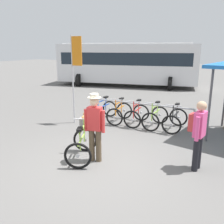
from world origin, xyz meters
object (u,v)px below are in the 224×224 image
(racked_bike_blue, at_px, (103,111))
(racked_bike_black, at_px, (175,120))
(racked_bike_lime, at_px, (155,117))
(banner_flag, at_px, (75,63))
(person_with_featured_bike, at_px, (95,125))
(racked_bike_red, at_px, (137,115))
(bus_distant, at_px, (126,62))
(pedestrian_with_backpack, at_px, (198,131))
(featured_bicycle, at_px, (82,140))
(racked_bike_orange, at_px, (120,113))

(racked_bike_blue, relative_size, racked_bike_black, 1.00)
(racked_bike_lime, bearing_deg, banner_flag, -162.67)
(racked_bike_blue, relative_size, person_with_featured_bike, 0.64)
(racked_bike_red, bearing_deg, racked_bike_black, 0.36)
(bus_distant, bearing_deg, racked_bike_black, -56.93)
(racked_bike_lime, distance_m, pedestrian_with_backpack, 3.18)
(racked_bike_blue, distance_m, featured_bicycle, 3.43)
(featured_bicycle, xyz_separation_m, bus_distant, (-3.91, 11.77, 1.25))
(racked_bike_lime, xyz_separation_m, pedestrian_with_backpack, (1.77, -2.58, 0.57))
(bus_distant, bearing_deg, racked_bike_blue, -72.15)
(racked_bike_blue, height_order, person_with_featured_bike, person_with_featured_bike)
(racked_bike_orange, height_order, featured_bicycle, featured_bicycle)
(racked_bike_red, bearing_deg, racked_bike_blue, -179.64)
(pedestrian_with_backpack, bearing_deg, racked_bike_red, 133.79)
(racked_bike_lime, distance_m, banner_flag, 3.44)
(racked_bike_lime, bearing_deg, featured_bicycle, -106.19)
(featured_bicycle, relative_size, bus_distant, 0.12)
(racked_bike_black, relative_size, banner_flag, 0.35)
(racked_bike_orange, xyz_separation_m, banner_flag, (-1.36, -0.85, 1.86))
(racked_bike_blue, xyz_separation_m, racked_bike_red, (1.40, 0.01, -0.00))
(racked_bike_lime, bearing_deg, racked_bike_blue, -179.64)
(featured_bicycle, relative_size, banner_flag, 0.39)
(racked_bike_blue, distance_m, person_with_featured_bike, 3.65)
(banner_flag, bearing_deg, racked_bike_blue, 52.14)
(racked_bike_orange, relative_size, featured_bicycle, 0.90)
(racked_bike_red, xyz_separation_m, bus_distant, (-4.15, 8.53, 1.37))
(racked_bike_red, xyz_separation_m, racked_bike_black, (1.40, 0.01, -0.00))
(racked_bike_lime, relative_size, bus_distant, 0.11)
(featured_bicycle, relative_size, pedestrian_with_backpack, 0.77)
(racked_bike_red, bearing_deg, pedestrian_with_backpack, -46.21)
(racked_bike_red, distance_m, banner_flag, 2.91)
(racked_bike_blue, xyz_separation_m, person_with_featured_bike, (1.55, -3.25, 0.58))
(racked_bike_lime, height_order, pedestrian_with_backpack, pedestrian_with_backpack)
(racked_bike_lime, bearing_deg, pedestrian_with_backpack, -55.56)
(person_with_featured_bike, bearing_deg, bus_distant, 110.03)
(racked_bike_blue, bearing_deg, racked_bike_red, 0.36)
(racked_bike_red, relative_size, racked_bike_black, 1.03)
(featured_bicycle, distance_m, banner_flag, 3.47)
(racked_bike_blue, bearing_deg, featured_bicycle, -70.25)
(racked_bike_blue, relative_size, banner_flag, 0.35)
(racked_bike_orange, xyz_separation_m, racked_bike_red, (0.70, 0.00, -0.00))
(racked_bike_red, relative_size, racked_bike_lime, 1.01)
(racked_bike_black, relative_size, pedestrian_with_backpack, 0.67)
(pedestrian_with_backpack, distance_m, banner_flag, 5.01)
(person_with_featured_bike, distance_m, bus_distant, 12.58)
(featured_bicycle, bearing_deg, person_with_featured_bike, -3.54)
(racked_bike_red, xyz_separation_m, racked_bike_lime, (0.70, 0.00, 0.00))
(racked_bike_red, distance_m, pedestrian_with_backpack, 3.61)
(racked_bike_blue, xyz_separation_m, featured_bicycle, (1.16, -3.23, 0.12))
(featured_bicycle, height_order, pedestrian_with_backpack, pedestrian_with_backpack)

